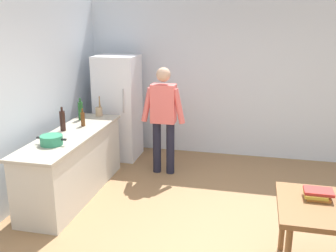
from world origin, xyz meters
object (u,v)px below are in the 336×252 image
object	(u,v)px
bottle_beer_brown	(83,119)
book_stack	(317,194)
bottle_wine_dark	(63,121)
cooking_pot	(51,140)
bottle_wine_green	(81,111)
utensil_jar	(99,111)
refrigerator	(118,107)
person	(163,114)

from	to	relation	value
bottle_beer_brown	book_stack	distance (m)	3.36
bottle_wine_dark	book_stack	world-z (taller)	bottle_wine_dark
cooking_pot	bottle_wine_green	bearing A→B (deg)	97.62
cooking_pot	utensil_jar	xyz separation A→B (m)	(0.02, 1.47, 0.02)
book_stack	bottle_wine_dark	bearing A→B (deg)	161.55
utensil_jar	bottle_beer_brown	xyz separation A→B (m)	(0.00, -0.60, 0.03)
refrigerator	book_stack	world-z (taller)	refrigerator
person	utensil_jar	size ratio (longest dim) A/B	5.31
refrigerator	cooking_pot	bearing A→B (deg)	-93.18
person	book_stack	bearing A→B (deg)	-44.95
bottle_beer_brown	utensil_jar	bearing A→B (deg)	90.21
bottle_wine_green	person	bearing A→B (deg)	15.96
bottle_wine_green	book_stack	world-z (taller)	bottle_wine_green
cooking_pot	bottle_beer_brown	world-z (taller)	bottle_beer_brown
person	bottle_wine_green	distance (m)	1.27
cooking_pot	bottle_beer_brown	distance (m)	0.87
refrigerator	bottle_wine_green	bearing A→B (deg)	-106.83
refrigerator	bottle_wine_dark	size ratio (longest dim) A/B	5.29
refrigerator	book_stack	distance (m)	3.94
refrigerator	bottle_wine_green	size ratio (longest dim) A/B	5.29
person	bottle_wine_dark	size ratio (longest dim) A/B	5.00
utensil_jar	book_stack	distance (m)	3.65
cooking_pot	person	bearing A→B (deg)	55.11
bottle_wine_green	bottle_wine_dark	distance (m)	0.59
bottle_wine_green	refrigerator	bearing A→B (deg)	73.17
refrigerator	bottle_beer_brown	xyz separation A→B (m)	(-0.10, -1.21, 0.11)
utensil_jar	bottle_wine_green	bearing A→B (deg)	-121.28
bottle_beer_brown	book_stack	bearing A→B (deg)	-23.90
bottle_wine_dark	bottle_beer_brown	bearing A→B (deg)	58.36
person	cooking_pot	size ratio (longest dim) A/B	4.25
bottle_beer_brown	book_stack	size ratio (longest dim) A/B	0.95
utensil_jar	bottle_wine_green	xyz separation A→B (m)	(-0.18, -0.29, 0.07)
person	cooking_pot	world-z (taller)	person
cooking_pot	bottle_wine_green	world-z (taller)	bottle_wine_green
refrigerator	utensil_jar	bearing A→B (deg)	-99.01
person	bottle_wine_dark	xyz separation A→B (m)	(-1.22, -0.94, 0.07)
bottle_wine_green	bottle_wine_dark	world-z (taller)	same
utensil_jar	refrigerator	bearing A→B (deg)	80.99
refrigerator	utensil_jar	distance (m)	0.63
person	bottle_beer_brown	xyz separation A→B (m)	(-1.04, -0.66, 0.03)
person	cooking_pot	xyz separation A→B (m)	(-1.07, -1.53, -0.02)
utensil_jar	bottle_beer_brown	size ratio (longest dim) A/B	1.23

